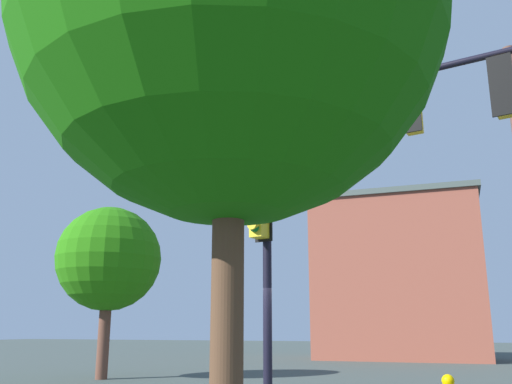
# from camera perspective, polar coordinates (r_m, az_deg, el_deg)

# --- Properties ---
(signal_pole_assembly) EXTENTS (6.74, 1.78, 7.35)m
(signal_pole_assembly) POSITION_cam_1_polar(r_m,az_deg,el_deg) (12.22, 7.82, 3.27)
(signal_pole_assembly) COLOR black
(signal_pole_assembly) RESTS_ON ground_plane
(tree_mid) EXTENTS (3.56, 3.56, 5.75)m
(tree_mid) POSITION_cam_1_polar(r_m,az_deg,el_deg) (19.65, -15.09, -6.77)
(tree_mid) COLOR brown
(tree_mid) RESTS_ON ground_plane
(tree_far) EXTENTS (4.51, 4.51, 7.13)m
(tree_far) POSITION_cam_1_polar(r_m,az_deg,el_deg) (6.14, -2.64, 17.80)
(tree_far) COLOR #523724
(tree_far) RESTS_ON ground_plane
(brick_building) EXTENTS (9.14, 5.57, 8.88)m
(brick_building) POSITION_cam_1_polar(r_m,az_deg,el_deg) (31.67, 14.61, -8.46)
(brick_building) COLOR brown
(brick_building) RESTS_ON ground_plane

